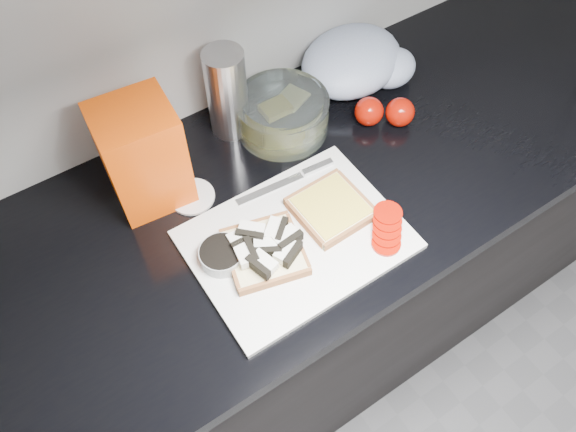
{
  "coord_description": "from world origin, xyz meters",
  "views": [
    {
      "loc": [
        -0.46,
        0.61,
        1.82
      ],
      "look_at": [
        -0.13,
        1.11,
        0.95
      ],
      "focal_mm": 35.0,
      "sensor_mm": 36.0,
      "label": 1
    }
  ],
  "objects_px": {
    "glass_bowl": "(282,115)",
    "bread_bag": "(143,156)",
    "cutting_board": "(297,240)",
    "steel_canister": "(227,93)"
  },
  "relations": [
    {
      "from": "glass_bowl",
      "to": "bread_bag",
      "type": "distance_m",
      "value": 0.33
    },
    {
      "from": "cutting_board",
      "to": "steel_canister",
      "type": "xyz_separation_m",
      "value": [
        0.05,
        0.33,
        0.1
      ]
    },
    {
      "from": "cutting_board",
      "to": "bread_bag",
      "type": "xyz_separation_m",
      "value": [
        -0.18,
        0.26,
        0.11
      ]
    },
    {
      "from": "cutting_board",
      "to": "bread_bag",
      "type": "bearing_deg",
      "value": 124.05
    },
    {
      "from": "cutting_board",
      "to": "glass_bowl",
      "type": "bearing_deg",
      "value": 62.04
    },
    {
      "from": "glass_bowl",
      "to": "bread_bag",
      "type": "height_order",
      "value": "bread_bag"
    },
    {
      "from": "glass_bowl",
      "to": "steel_canister",
      "type": "height_order",
      "value": "steel_canister"
    },
    {
      "from": "glass_bowl",
      "to": "bread_bag",
      "type": "bearing_deg",
      "value": -179.05
    },
    {
      "from": "cutting_board",
      "to": "glass_bowl",
      "type": "xyz_separation_m",
      "value": [
        0.14,
        0.27,
        0.04
      ]
    },
    {
      "from": "glass_bowl",
      "to": "steel_canister",
      "type": "bearing_deg",
      "value": 145.75
    }
  ]
}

